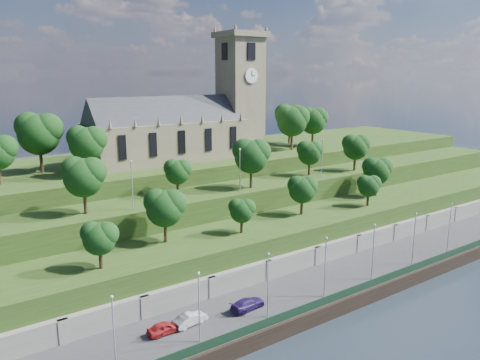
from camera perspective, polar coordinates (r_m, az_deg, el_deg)
ground at (r=69.15m, az=12.85°, el=-15.46°), size 320.00×320.00×0.00m
promenade at (r=72.37m, az=9.30°, el=-13.07°), size 160.00×12.00×2.00m
quay_wall at (r=68.62m, az=12.92°, el=-14.67°), size 160.00×0.50×2.20m
fence at (r=68.33m, az=12.58°, el=-13.37°), size 160.00×0.10×1.20m
retaining_wall at (r=75.71m, az=6.16°, el=-10.51°), size 160.00×2.10×5.00m
embankment_lower at (r=79.44m, az=3.32°, el=-8.14°), size 160.00×12.00×8.00m
embankment_upper at (r=87.19m, az=-1.14°, el=-4.80°), size 160.00×10.00×12.00m
hilltop at (r=104.27m, az=-7.56°, el=-1.10°), size 160.00×32.00×15.00m
church at (r=98.56m, az=-6.32°, el=7.00°), size 38.60×12.35×27.60m
trees_lower at (r=78.88m, az=4.67°, el=-1.50°), size 63.57×8.83×8.15m
trees_upper at (r=84.52m, az=0.31°, el=2.71°), size 63.57×8.14×9.09m
trees_hilltop at (r=99.17m, az=-4.52°, el=6.62°), size 76.78×16.35×10.87m
lamp_posts_promenade at (r=66.37m, az=10.35°, el=-9.90°), size 60.36×0.36×8.75m
lamp_posts_upper at (r=82.17m, az=-0.01°, el=1.65°), size 40.36×0.36×7.74m
car_left at (r=59.36m, az=-9.15°, el=-17.35°), size 4.33×1.79×1.47m
car_middle at (r=60.72m, az=-6.10°, el=-16.50°), size 4.69×2.19×1.49m
car_right at (r=63.88m, az=0.95°, el=-14.85°), size 5.30×2.64×1.48m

